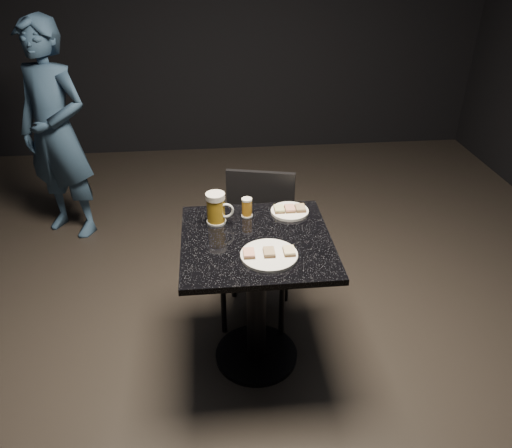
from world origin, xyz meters
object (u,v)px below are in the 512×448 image
object	(u,v)px
chair	(258,239)
patron	(56,133)
plate_small	(290,211)
plate_large	(269,255)
beer_tumbler	(247,207)
beer_mug	(216,208)
table	(256,281)

from	to	relation	value
chair	patron	bearing A→B (deg)	140.40
patron	chair	size ratio (longest dim) A/B	1.80
plate_small	chair	bearing A→B (deg)	132.01
plate_large	beer_tumbler	distance (m)	0.38
plate_large	beer_tumbler	world-z (taller)	beer_tumbler
plate_large	plate_small	size ratio (longest dim) A/B	1.32
beer_tumbler	plate_small	bearing A→B (deg)	3.10
patron	beer_tumbler	world-z (taller)	patron
plate_large	patron	size ratio (longest dim) A/B	0.16
patron	beer_mug	distance (m)	1.69
plate_small	chair	world-z (taller)	chair
plate_large	plate_small	bearing A→B (deg)	68.28
plate_large	beer_mug	size ratio (longest dim) A/B	1.60
plate_small	patron	size ratio (longest dim) A/B	0.12
plate_small	beer_tumbler	xyz separation A→B (m)	(-0.22, -0.01, 0.04)
patron	beer_mug	bearing A→B (deg)	-22.69
plate_small	beer_tumbler	size ratio (longest dim) A/B	1.96
beer_tumbler	chair	xyz separation A→B (m)	(0.07, 0.17, -0.30)
patron	beer_mug	world-z (taller)	patron
plate_large	plate_small	distance (m)	0.41
patron	chair	bearing A→B (deg)	-11.89
chair	table	bearing A→B (deg)	-96.80
patron	chair	distance (m)	1.71
plate_large	chair	size ratio (longest dim) A/B	0.29
table	plate_small	bearing A→B (deg)	50.45
patron	table	xyz separation A→B (m)	(1.25, -1.47, -0.26)
chair	plate_small	bearing A→B (deg)	-47.99
beer_mug	chair	bearing A→B (deg)	44.86
table	beer_tumbler	xyz separation A→B (m)	(-0.03, 0.22, 0.29)
plate_large	beer_tumbler	xyz separation A→B (m)	(-0.07, 0.37, 0.04)
beer_mug	beer_tumbler	bearing A→B (deg)	18.15
table	chair	size ratio (longest dim) A/B	0.87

